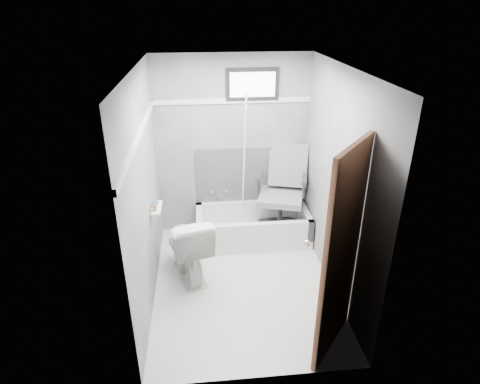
{
  "coord_description": "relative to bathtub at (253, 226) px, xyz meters",
  "views": [
    {
      "loc": [
        -0.42,
        -3.71,
        2.95
      ],
      "look_at": [
        0.0,
        0.35,
        1.0
      ],
      "focal_mm": 30.0,
      "sensor_mm": 36.0,
      "label": 1
    }
  ],
  "objects": [
    {
      "name": "floor",
      "position": [
        -0.23,
        -0.93,
        -0.21
      ],
      "size": [
        2.6,
        2.6,
        0.0
      ],
      "primitive_type": "plane",
      "color": "white",
      "rests_on": "ground"
    },
    {
      "name": "bathtub",
      "position": [
        0.0,
        0.0,
        0.0
      ],
      "size": [
        1.5,
        0.7,
        0.42
      ],
      "primitive_type": null,
      "color": "silver",
      "rests_on": "floor"
    },
    {
      "name": "trim_left",
      "position": [
        -1.22,
        -0.93,
        1.61
      ],
      "size": [
        0.02,
        2.6,
        0.06
      ],
      "primitive_type": "cube",
      "color": "white",
      "rests_on": "wall_left"
    },
    {
      "name": "door",
      "position": [
        0.75,
        -2.21,
        0.79
      ],
      "size": [
        0.78,
        0.78,
        2.0
      ],
      "primitive_type": null,
      "color": "brown",
      "rests_on": "floor"
    },
    {
      "name": "trim_back",
      "position": [
        -0.23,
        0.36,
        1.61
      ],
      "size": [
        2.0,
        0.02,
        0.06
      ],
      "primitive_type": "cube",
      "color": "white",
      "rests_on": "wall_back"
    },
    {
      "name": "soap_bottle_a",
      "position": [
        -1.17,
        -0.77,
        0.76
      ],
      "size": [
        0.05,
        0.05,
        0.1
      ],
      "primitive_type": "imported",
      "rotation": [
        0.0,
        0.0,
        0.0
      ],
      "color": "#97774B",
      "rests_on": "shelf"
    },
    {
      "name": "ceiling",
      "position": [
        -0.23,
        -0.93,
        2.19
      ],
      "size": [
        2.6,
        2.6,
        0.0
      ],
      "primitive_type": "plane",
      "rotation": [
        3.14,
        0.0,
        0.0
      ],
      "color": "silver",
      "rests_on": "floor"
    },
    {
      "name": "wall_left",
      "position": [
        -1.23,
        -0.93,
        0.99
      ],
      "size": [
        0.02,
        2.6,
        2.4
      ],
      "primitive_type": "cube",
      "color": "slate",
      "rests_on": "floor"
    },
    {
      "name": "window",
      "position": [
        0.02,
        0.36,
        1.81
      ],
      "size": [
        0.66,
        0.04,
        0.4
      ],
      "primitive_type": null,
      "color": "black",
      "rests_on": "wall_back"
    },
    {
      "name": "toilet",
      "position": [
        -0.85,
        -0.7,
        0.19
      ],
      "size": [
        0.66,
        0.91,
        0.8
      ],
      "primitive_type": "imported",
      "rotation": [
        0.0,
        0.0,
        3.42
      ],
      "color": "white",
      "rests_on": "floor"
    },
    {
      "name": "wall_front",
      "position": [
        -0.23,
        -2.23,
        0.99
      ],
      "size": [
        2.0,
        0.02,
        2.4
      ],
      "primitive_type": "cube",
      "color": "slate",
      "rests_on": "floor"
    },
    {
      "name": "pole",
      "position": [
        -0.11,
        0.13,
        0.84
      ],
      "size": [
        0.02,
        0.44,
        1.91
      ],
      "primitive_type": "cylinder",
      "rotation": [
        0.22,
        0.0,
        0.0
      ],
      "color": "white",
      "rests_on": "bathtub"
    },
    {
      "name": "soap_bottle_b",
      "position": [
        -1.17,
        -0.63,
        0.75
      ],
      "size": [
        0.1,
        0.1,
        0.09
      ],
      "primitive_type": "imported",
      "rotation": [
        0.0,
        0.0,
        0.79
      ],
      "color": "slate",
      "rests_on": "shelf"
    },
    {
      "name": "office_chair",
      "position": [
        0.37,
        0.02,
        0.48
      ],
      "size": [
        0.82,
        0.82,
        1.14
      ],
      "primitive_type": null,
      "rotation": [
        0.0,
        0.0,
        -0.28
      ],
      "color": "slate",
      "rests_on": "bathtub"
    },
    {
      "name": "backerboard",
      "position": [
        0.02,
        0.36,
        0.59
      ],
      "size": [
        1.5,
        0.02,
        0.78
      ],
      "primitive_type": "cube",
      "color": "#4C4C4F",
      "rests_on": "wall_back"
    },
    {
      "name": "wall_right",
      "position": [
        0.77,
        -0.93,
        0.99
      ],
      "size": [
        0.02,
        2.6,
        2.4
      ],
      "primitive_type": "cube",
      "color": "slate",
      "rests_on": "floor"
    },
    {
      "name": "shelf",
      "position": [
        -1.16,
        -0.69,
        0.69
      ],
      "size": [
        0.1,
        0.32,
        0.02
      ],
      "primitive_type": "cube",
      "color": "white",
      "rests_on": "wall_left"
    },
    {
      "name": "wall_back",
      "position": [
        -0.23,
        0.37,
        0.99
      ],
      "size": [
        2.0,
        0.02,
        2.4
      ],
      "primitive_type": "cube",
      "color": "slate",
      "rests_on": "floor"
    },
    {
      "name": "faucet",
      "position": [
        -0.43,
        0.34,
        0.34
      ],
      "size": [
        0.26,
        0.1,
        0.16
      ],
      "primitive_type": null,
      "color": "silver",
      "rests_on": "wall_back"
    }
  ]
}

